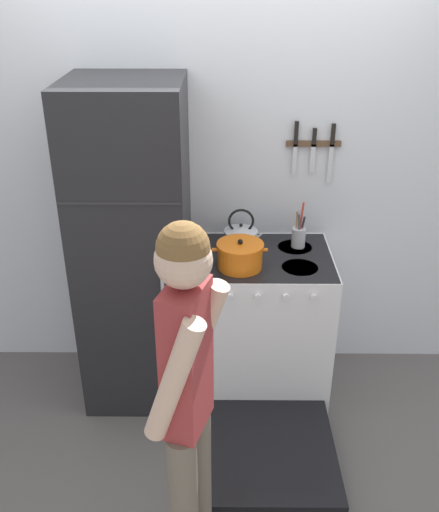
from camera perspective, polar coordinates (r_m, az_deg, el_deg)
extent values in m
plane|color=#5B5654|center=(3.97, -0.32, -9.68)|extent=(14.00, 14.00, 0.00)
cube|color=silver|center=(3.39, -0.37, 8.12)|extent=(10.00, 0.06, 2.55)
cube|color=black|center=(3.25, -8.51, 0.50)|extent=(0.61, 0.62, 1.88)
cube|color=#2D2D2D|center=(2.80, -9.99, 5.19)|extent=(0.60, 0.01, 0.01)
cylinder|color=#B2B5BA|center=(3.00, -5.65, -4.26)|extent=(0.02, 0.02, 0.60)
cube|color=white|center=(3.46, 4.60, -6.76)|extent=(0.73, 0.63, 0.91)
cube|color=black|center=(3.24, 4.89, -0.22)|extent=(0.71, 0.61, 0.02)
cube|color=black|center=(3.24, 4.92, -9.74)|extent=(0.63, 0.05, 0.69)
cylinder|color=black|center=(3.11, 2.04, -1.15)|extent=(0.20, 0.20, 0.01)
cylinder|color=black|center=(3.14, 8.04, -1.16)|extent=(0.20, 0.20, 0.01)
cylinder|color=black|center=(3.34, 1.94, 0.89)|extent=(0.20, 0.20, 0.01)
cylinder|color=black|center=(3.36, 7.54, 0.87)|extent=(0.20, 0.20, 0.01)
cylinder|color=silver|center=(2.97, 1.06, -4.12)|extent=(0.04, 0.02, 0.04)
cylinder|color=silver|center=(2.98, 3.87, -4.12)|extent=(0.04, 0.02, 0.04)
cylinder|color=silver|center=(2.99, 6.67, -4.11)|extent=(0.04, 0.02, 0.04)
cylinder|color=silver|center=(3.01, 9.44, -4.10)|extent=(0.04, 0.02, 0.04)
cube|color=black|center=(3.16, 5.19, -18.79)|extent=(0.67, 0.73, 0.04)
cube|color=#99999E|center=(3.43, 4.66, -8.11)|extent=(0.59, 0.34, 0.01)
cylinder|color=orange|center=(3.08, 2.06, -0.09)|extent=(0.24, 0.24, 0.12)
cylinder|color=orange|center=(3.05, 2.08, 1.09)|extent=(0.26, 0.26, 0.02)
sphere|color=black|center=(3.04, 2.09, 1.44)|extent=(0.03, 0.03, 0.03)
cylinder|color=orange|center=(3.06, -0.42, 0.63)|extent=(0.03, 0.02, 0.02)
cylinder|color=orange|center=(3.07, 4.57, 0.61)|extent=(0.03, 0.02, 0.02)
cylinder|color=silver|center=(3.31, 2.14, 1.73)|extent=(0.19, 0.19, 0.10)
cone|color=silver|center=(3.29, 2.16, 2.74)|extent=(0.18, 0.18, 0.03)
sphere|color=black|center=(3.28, 2.17, 3.11)|extent=(0.02, 0.02, 0.02)
cone|color=silver|center=(3.31, 3.74, 1.88)|extent=(0.11, 0.03, 0.09)
torus|color=black|center=(3.27, 2.18, 3.51)|extent=(0.15, 0.01, 0.15)
cylinder|color=#B7BABF|center=(3.34, 7.90, 1.85)|extent=(0.08, 0.08, 0.12)
cylinder|color=#9E7547|center=(3.32, 7.71, 2.82)|extent=(0.01, 0.05, 0.19)
cylinder|color=#232326|center=(3.33, 8.22, 2.64)|extent=(0.04, 0.03, 0.17)
cylinder|color=#B2B5BA|center=(3.31, 7.84, 2.90)|extent=(0.02, 0.03, 0.21)
cylinder|color=#4C4C51|center=(3.30, 7.98, 2.64)|extent=(0.02, 0.01, 0.19)
cylinder|color=#C63D33|center=(3.30, 8.14, 3.28)|extent=(0.03, 0.02, 0.26)
cylinder|color=#6B6051|center=(2.54, -3.56, -24.22)|extent=(0.12, 0.12, 0.81)
cylinder|color=#6B6051|center=(2.63, -2.19, -21.64)|extent=(0.12, 0.12, 0.81)
cube|color=#9E3333|center=(2.09, -3.31, -10.34)|extent=(0.19, 0.26, 0.61)
cylinder|color=beige|center=(2.00, -4.63, -12.41)|extent=(0.26, 0.15, 0.54)
cylinder|color=beige|center=(2.18, -2.11, -8.43)|extent=(0.26, 0.15, 0.54)
sphere|color=beige|center=(1.87, -3.64, -0.40)|extent=(0.20, 0.20, 0.20)
sphere|color=brown|center=(1.85, -3.68, 0.81)|extent=(0.18, 0.18, 0.18)
cube|color=brown|center=(3.33, 9.39, 11.03)|extent=(0.31, 0.02, 0.03)
cube|color=silver|center=(3.34, 7.51, 9.56)|extent=(0.02, 0.00, 0.18)
cube|color=black|center=(3.29, 7.68, 12.11)|extent=(0.02, 0.02, 0.13)
cube|color=silver|center=(3.35, 9.30, 9.62)|extent=(0.03, 0.00, 0.17)
cube|color=black|center=(3.31, 9.48, 11.73)|extent=(0.02, 0.02, 0.09)
cube|color=silver|center=(3.37, 11.02, 9.05)|extent=(0.03, 0.00, 0.23)
cube|color=black|center=(3.32, 11.29, 11.87)|extent=(0.02, 0.02, 0.12)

